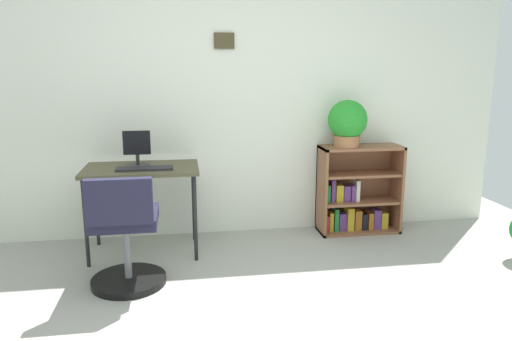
{
  "coord_description": "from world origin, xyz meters",
  "views": [
    {
      "loc": [
        -0.37,
        -2.14,
        1.51
      ],
      "look_at": [
        0.19,
        1.43,
        0.72
      ],
      "focal_mm": 33.48,
      "sensor_mm": 36.0,
      "label": 1
    }
  ],
  "objects_px": {
    "monitor": "(137,150)",
    "bookshelf_low": "(356,194)",
    "keyboard": "(145,169)",
    "office_chair": "(125,238)",
    "potted_plant_on_shelf": "(347,122)",
    "desk": "(142,175)"
  },
  "relations": [
    {
      "from": "desk",
      "to": "bookshelf_low",
      "type": "distance_m",
      "value": 1.95
    },
    {
      "from": "monitor",
      "to": "bookshelf_low",
      "type": "height_order",
      "value": "monitor"
    },
    {
      "from": "keyboard",
      "to": "potted_plant_on_shelf",
      "type": "distance_m",
      "value": 1.8
    },
    {
      "from": "monitor",
      "to": "potted_plant_on_shelf",
      "type": "relative_size",
      "value": 0.69
    },
    {
      "from": "potted_plant_on_shelf",
      "to": "keyboard",
      "type": "bearing_deg",
      "value": -169.89
    },
    {
      "from": "office_chair",
      "to": "potted_plant_on_shelf",
      "type": "height_order",
      "value": "potted_plant_on_shelf"
    },
    {
      "from": "monitor",
      "to": "keyboard",
      "type": "bearing_deg",
      "value": -66.49
    },
    {
      "from": "office_chair",
      "to": "bookshelf_low",
      "type": "xyz_separation_m",
      "value": [
        1.99,
        0.9,
        -0.01
      ]
    },
    {
      "from": "office_chair",
      "to": "desk",
      "type": "bearing_deg",
      "value": 83.37
    },
    {
      "from": "monitor",
      "to": "office_chair",
      "type": "distance_m",
      "value": 0.85
    },
    {
      "from": "keyboard",
      "to": "bookshelf_low",
      "type": "bearing_deg",
      "value": 10.89
    },
    {
      "from": "keyboard",
      "to": "bookshelf_low",
      "type": "height_order",
      "value": "bookshelf_low"
    },
    {
      "from": "office_chair",
      "to": "bookshelf_low",
      "type": "relative_size",
      "value": 1.02
    },
    {
      "from": "office_chair",
      "to": "keyboard",
      "type": "bearing_deg",
      "value": 78.55
    },
    {
      "from": "desk",
      "to": "bookshelf_low",
      "type": "xyz_separation_m",
      "value": [
        1.91,
        0.26,
        -0.3
      ]
    },
    {
      "from": "keyboard",
      "to": "bookshelf_low",
      "type": "distance_m",
      "value": 1.95
    },
    {
      "from": "monitor",
      "to": "keyboard",
      "type": "xyz_separation_m",
      "value": [
        0.06,
        -0.15,
        -0.12
      ]
    },
    {
      "from": "office_chair",
      "to": "bookshelf_low",
      "type": "bearing_deg",
      "value": 24.42
    },
    {
      "from": "desk",
      "to": "office_chair",
      "type": "xyz_separation_m",
      "value": [
        -0.08,
        -0.65,
        -0.29
      ]
    },
    {
      "from": "office_chair",
      "to": "potted_plant_on_shelf",
      "type": "distance_m",
      "value": 2.15
    },
    {
      "from": "monitor",
      "to": "bookshelf_low",
      "type": "xyz_separation_m",
      "value": [
        1.94,
        0.22,
        -0.5
      ]
    },
    {
      "from": "keyboard",
      "to": "potted_plant_on_shelf",
      "type": "relative_size",
      "value": 1.04
    }
  ]
}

